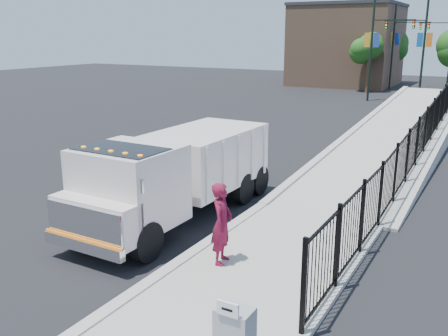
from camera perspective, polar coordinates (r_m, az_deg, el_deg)
The scene contains 15 objects.
ground at distance 12.54m, azimuth -3.39°, elevation -9.97°, with size 120.00×120.00×0.00m, color black.
sidewalk at distance 10.12m, azimuth -0.17°, elevation -16.15°, with size 3.55×12.00×0.12m, color #9E998E.
curb at distance 11.05m, azimuth -9.14°, elevation -13.32°, with size 0.30×12.00×0.16m, color #ADAAA3.
ramp at distance 26.38m, azimuth 19.86°, elevation 2.62°, with size 3.95×24.00×1.70m, color #9E998E.
iron_fence at distance 22.13m, azimuth 21.88°, elevation 2.54°, with size 0.10×28.00×1.80m, color black.
truck at distance 14.43m, azimuth -5.77°, elevation -0.41°, with size 2.60×7.63×2.60m.
worker at distance 11.53m, azimuth -0.25°, elevation -6.35°, with size 0.71×0.46×1.94m, color maroon.
arrow_sign at distance 7.45m, azimuth 0.43°, elevation -15.82°, with size 0.35×0.04×0.22m, color white.
light_pole_0 at distance 42.17m, azimuth 16.91°, elevation 13.23°, with size 3.78×0.22×8.00m.
light_pole_1 at distance 43.97m, azimuth 21.48°, elevation 12.90°, with size 3.78×0.22×8.00m.
light_pole_2 at distance 51.57m, azimuth 19.10°, elevation 13.29°, with size 3.77×0.22×8.00m.
light_pole_3 at distance 54.70m, azimuth 24.26°, elevation 12.86°, with size 3.77×0.22×8.00m.
tree_0 at distance 48.28m, azimuth 16.32°, elevation 12.92°, with size 2.45×2.45×5.23m.
tree_2 at distance 58.71m, azimuth 18.84°, elevation 13.05°, with size 3.00×3.00×5.50m.
building at distance 55.65m, azimuth 13.85°, elevation 13.37°, with size 10.00×10.00×8.00m, color #8C664C.
Camera 1 is at (6.18, -9.52, 5.31)m, focal length 40.00 mm.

